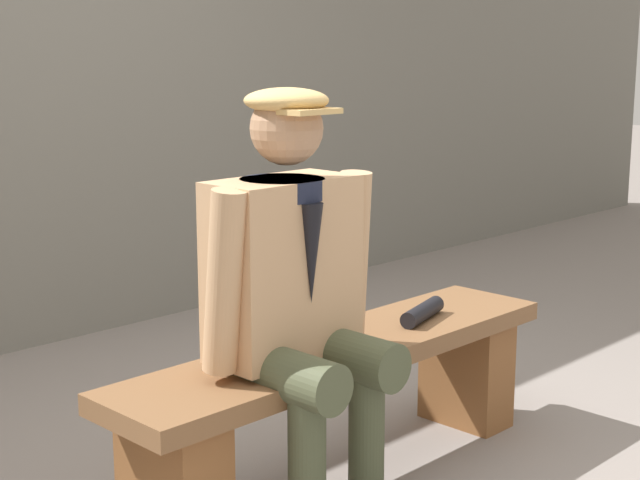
# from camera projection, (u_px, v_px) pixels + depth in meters

# --- Properties ---
(ground_plane) EXTENTS (30.00, 30.00, 0.00)m
(ground_plane) POSITION_uv_depth(u_px,v_px,m) (342.00, 477.00, 3.18)
(ground_plane) COLOR gray
(bench) EXTENTS (1.73, 0.38, 0.47)m
(bench) POSITION_uv_depth(u_px,v_px,m) (343.00, 387.00, 3.12)
(bench) COLOR brown
(bench) RESTS_ON ground
(seated_man) EXTENTS (0.63, 0.53, 1.30)m
(seated_man) POSITION_uv_depth(u_px,v_px,m) (296.00, 286.00, 2.82)
(seated_man) COLOR tan
(seated_man) RESTS_ON ground
(rolled_magazine) EXTENTS (0.27, 0.13, 0.06)m
(rolled_magazine) POSITION_uv_depth(u_px,v_px,m) (422.00, 312.00, 3.32)
(rolled_magazine) COLOR black
(rolled_magazine) RESTS_ON bench
(stadium_wall) EXTENTS (12.00, 0.24, 2.46)m
(stadium_wall) POSITION_uv_depth(u_px,v_px,m) (6.00, 87.00, 4.42)
(stadium_wall) COLOR slate
(stadium_wall) RESTS_ON ground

